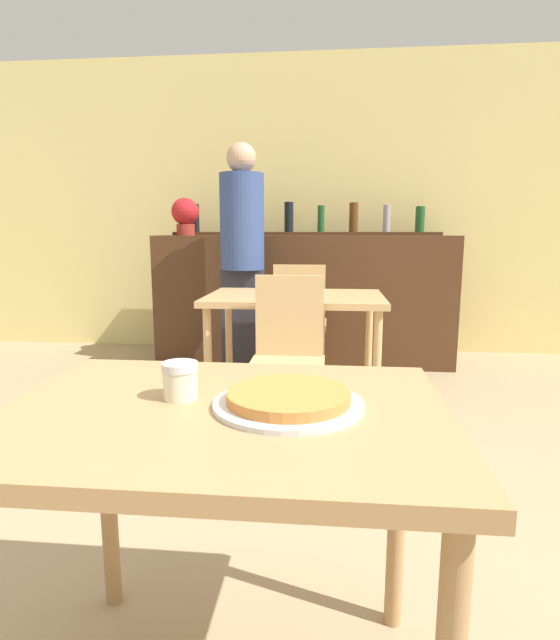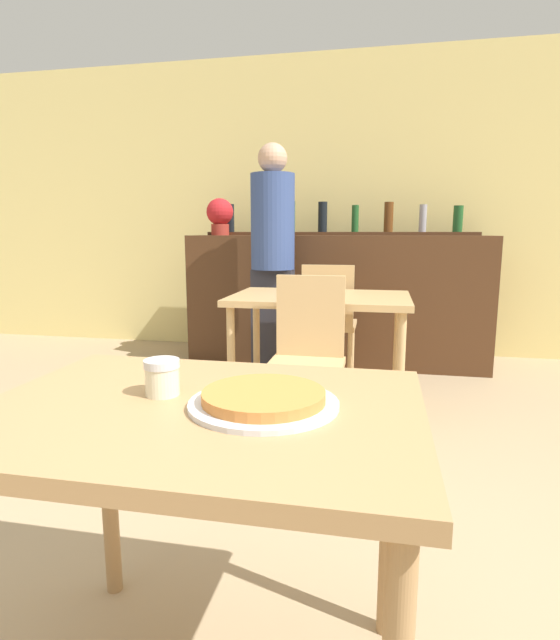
% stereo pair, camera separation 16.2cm
% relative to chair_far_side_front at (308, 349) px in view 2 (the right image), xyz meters
% --- Properties ---
extents(wall_back, '(8.00, 0.05, 2.80)m').
position_rel_chair_far_side_front_xyz_m(wall_back, '(-0.01, 2.31, 0.87)').
color(wall_back, '#EAD684').
rests_on(wall_back, ground_plane).
extents(dining_table_near, '(0.99, 0.75, 0.78)m').
position_rel_chair_far_side_front_xyz_m(dining_table_near, '(-0.01, -1.60, 0.15)').
color(dining_table_near, '#A87F51').
rests_on(dining_table_near, ground_plane).
extents(dining_table_far, '(1.13, 0.75, 0.76)m').
position_rel_chair_far_side_front_xyz_m(dining_table_far, '(0.00, 0.54, 0.14)').
color(dining_table_far, tan).
rests_on(dining_table_far, ground_plane).
extents(bar_counter, '(2.60, 0.56, 1.13)m').
position_rel_chair_far_side_front_xyz_m(bar_counter, '(-0.01, 1.80, 0.03)').
color(bar_counter, '#4C2D19').
rests_on(bar_counter, ground_plane).
extents(bar_back_shelf, '(2.39, 0.24, 0.31)m').
position_rel_chair_far_side_front_xyz_m(bar_back_shelf, '(-0.04, 1.94, 0.67)').
color(bar_back_shelf, '#4C2D19').
rests_on(bar_back_shelf, bar_counter).
extents(chair_far_side_front, '(0.40, 0.40, 0.93)m').
position_rel_chair_far_side_front_xyz_m(chair_far_side_front, '(0.00, 0.00, 0.00)').
color(chair_far_side_front, tan).
rests_on(chair_far_side_front, ground_plane).
extents(chair_far_side_back, '(0.40, 0.40, 0.93)m').
position_rel_chair_far_side_front_xyz_m(chair_far_side_back, '(-0.00, 1.09, 0.00)').
color(chair_far_side_back, tan).
rests_on(chair_far_side_back, ground_plane).
extents(pizza_tray, '(0.34, 0.34, 0.04)m').
position_rel_chair_far_side_front_xyz_m(pizza_tray, '(0.13, -1.59, 0.26)').
color(pizza_tray, silver).
rests_on(pizza_tray, dining_table_near).
extents(cheese_shaker, '(0.08, 0.08, 0.09)m').
position_rel_chair_far_side_front_xyz_m(cheese_shaker, '(-0.12, -1.56, 0.29)').
color(cheese_shaker, beige).
rests_on(cheese_shaker, dining_table_near).
extents(person_standing, '(0.34, 0.34, 1.83)m').
position_rel_chair_far_side_front_xyz_m(person_standing, '(-0.46, 1.22, 0.46)').
color(person_standing, '#2D2D38').
rests_on(person_standing, ground_plane).
extents(potted_plant, '(0.24, 0.24, 0.33)m').
position_rel_chair_far_side_front_xyz_m(potted_plant, '(-1.06, 1.75, 0.78)').
color(potted_plant, maroon).
rests_on(potted_plant, bar_counter).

